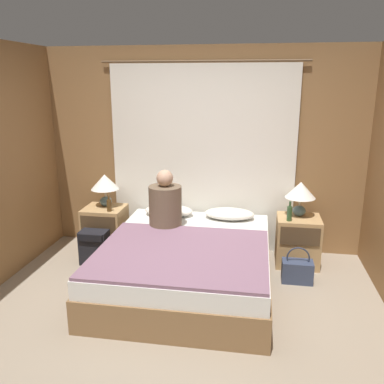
% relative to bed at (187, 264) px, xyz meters
% --- Properties ---
extents(ground_plane, '(16.00, 16.00, 0.00)m').
position_rel_bed_xyz_m(ground_plane, '(0.00, -0.69, -0.24)').
color(ground_plane, gray).
extents(wall_back, '(4.03, 0.06, 2.50)m').
position_rel_bed_xyz_m(wall_back, '(0.00, 1.14, 1.01)').
color(wall_back, olive).
rests_on(wall_back, ground_plane).
extents(curtain_panel, '(2.46, 0.02, 2.32)m').
position_rel_bed_xyz_m(curtain_panel, '(0.00, 1.07, 0.91)').
color(curtain_panel, white).
rests_on(curtain_panel, ground_plane).
extents(bed, '(1.69, 2.04, 0.49)m').
position_rel_bed_xyz_m(bed, '(0.00, 0.00, 0.00)').
color(bed, olive).
rests_on(bed, ground_plane).
extents(nightstand_left, '(0.49, 0.45, 0.57)m').
position_rel_bed_xyz_m(nightstand_left, '(-1.18, 0.74, 0.04)').
color(nightstand_left, tan).
rests_on(nightstand_left, ground_plane).
extents(nightstand_right, '(0.49, 0.45, 0.57)m').
position_rel_bed_xyz_m(nightstand_right, '(1.18, 0.74, 0.04)').
color(nightstand_right, tan).
rests_on(nightstand_right, ground_plane).
extents(lamp_left, '(0.35, 0.35, 0.40)m').
position_rel_bed_xyz_m(lamp_left, '(-1.18, 0.82, 0.61)').
color(lamp_left, slate).
rests_on(lamp_left, nightstand_left).
extents(lamp_right, '(0.35, 0.35, 0.40)m').
position_rel_bed_xyz_m(lamp_right, '(1.18, 0.82, 0.61)').
color(lamp_right, slate).
rests_on(lamp_right, nightstand_right).
extents(pillow_left, '(0.60, 0.35, 0.12)m').
position_rel_bed_xyz_m(pillow_left, '(-0.37, 0.81, 0.31)').
color(pillow_left, silver).
rests_on(pillow_left, bed).
extents(pillow_right, '(0.60, 0.35, 0.12)m').
position_rel_bed_xyz_m(pillow_right, '(0.37, 0.81, 0.31)').
color(pillow_right, silver).
rests_on(pillow_right, bed).
extents(blanket_on_bed, '(1.63, 1.38, 0.03)m').
position_rel_bed_xyz_m(blanket_on_bed, '(0.00, -0.30, 0.26)').
color(blanket_on_bed, slate).
rests_on(blanket_on_bed, bed).
extents(person_left_in_bed, '(0.37, 0.37, 0.66)m').
position_rel_bed_xyz_m(person_left_in_bed, '(-0.32, 0.42, 0.51)').
color(person_left_in_bed, brown).
rests_on(person_left_in_bed, bed).
extents(beer_bottle_on_left_stand, '(0.06, 0.06, 0.20)m').
position_rel_bed_xyz_m(beer_bottle_on_left_stand, '(-1.06, 0.62, 0.41)').
color(beer_bottle_on_left_stand, '#513819').
rests_on(beer_bottle_on_left_stand, nightstand_left).
extents(beer_bottle_on_right_stand, '(0.06, 0.06, 0.23)m').
position_rel_bed_xyz_m(beer_bottle_on_right_stand, '(1.06, 0.62, 0.42)').
color(beer_bottle_on_right_stand, '#2D4C28').
rests_on(beer_bottle_on_right_stand, nightstand_right).
extents(backpack_on_floor, '(0.32, 0.22, 0.40)m').
position_rel_bed_xyz_m(backpack_on_floor, '(-1.17, 0.36, -0.02)').
color(backpack_on_floor, black).
rests_on(backpack_on_floor, ground_plane).
extents(handbag_on_floor, '(0.33, 0.19, 0.40)m').
position_rel_bed_xyz_m(handbag_on_floor, '(1.15, 0.28, -0.12)').
color(handbag_on_floor, '#333D56').
rests_on(handbag_on_floor, ground_plane).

